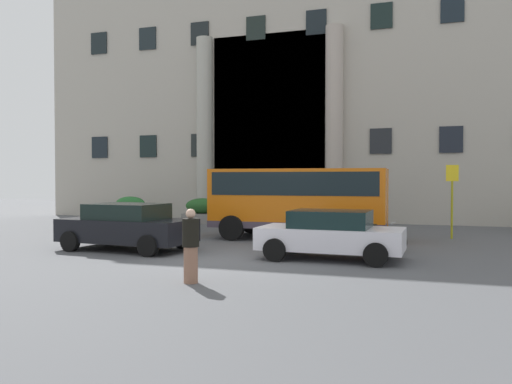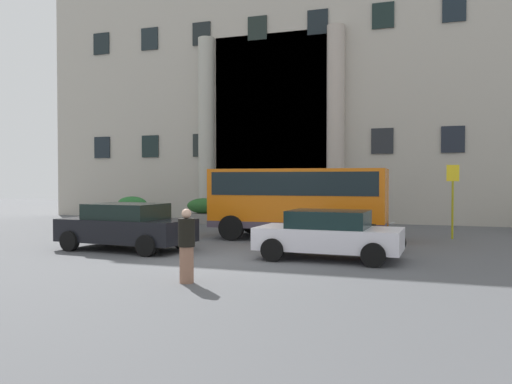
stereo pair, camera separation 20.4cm
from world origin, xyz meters
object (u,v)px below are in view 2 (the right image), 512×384
at_px(hedge_planter_far_east, 306,210).
at_px(motorcycle_near_kerb, 371,236).
at_px(hedge_planter_entrance_right, 132,209).
at_px(pedestrian_woman_with_bag, 187,246).
at_px(parked_coupe_end, 329,234).
at_px(hedge_planter_east, 204,211).
at_px(parked_estate_mid, 126,226).
at_px(bus_stop_sign, 453,193).
at_px(orange_minibus, 299,197).

bearing_deg(hedge_planter_far_east, motorcycle_near_kerb, -63.01).
xyz_separation_m(hedge_planter_entrance_right, pedestrian_woman_with_bag, (10.07, -13.73, 0.17)).
bearing_deg(parked_coupe_end, pedestrian_woman_with_bag, -116.64).
height_order(hedge_planter_east, parked_coupe_end, parked_coupe_end).
xyz_separation_m(hedge_planter_east, pedestrian_woman_with_bag, (5.80, -13.47, 0.18)).
height_order(hedge_planter_far_east, parked_estate_mid, hedge_planter_far_east).
xyz_separation_m(hedge_planter_east, parked_estate_mid, (1.72, -9.48, 0.14)).
bearing_deg(hedge_planter_far_east, parked_estate_mid, -109.38).
height_order(bus_stop_sign, motorcycle_near_kerb, bus_stop_sign).
bearing_deg(hedge_planter_east, hedge_planter_far_east, 2.70).
height_order(hedge_planter_east, parked_estate_mid, parked_estate_mid).
bearing_deg(hedge_planter_far_east, parked_coupe_end, -73.13).
distance_m(bus_stop_sign, hedge_planter_entrance_right, 16.06).
distance_m(hedge_planter_far_east, parked_coupe_end, 9.98).
bearing_deg(pedestrian_woman_with_bag, hedge_planter_far_east, 19.01).
height_order(bus_stop_sign, parked_coupe_end, bus_stop_sign).
bearing_deg(parked_estate_mid, hedge_planter_far_east, 74.81).
bearing_deg(bus_stop_sign, parked_coupe_end, -118.41).
bearing_deg(motorcycle_near_kerb, orange_minibus, 150.73).
bearing_deg(hedge_planter_entrance_right, parked_coupe_end, -37.88).
bearing_deg(hedge_planter_east, pedestrian_woman_with_bag, -66.71).
xyz_separation_m(hedge_planter_entrance_right, parked_estate_mid, (5.99, -9.74, 0.12)).
bearing_deg(parked_estate_mid, motorcycle_near_kerb, 21.47).
xyz_separation_m(hedge_planter_far_east, motorcycle_near_kerb, (3.81, -7.47, -0.29)).
xyz_separation_m(parked_estate_mid, pedestrian_woman_with_bag, (4.08, -4.00, 0.05)).
bearing_deg(orange_minibus, pedestrian_woman_with_bag, -93.42).
bearing_deg(parked_coupe_end, hedge_planter_far_east, 108.47).
height_order(hedge_planter_far_east, pedestrian_woman_with_bag, pedestrian_woman_with_bag).
height_order(orange_minibus, parked_coupe_end, orange_minibus).
height_order(orange_minibus, hedge_planter_far_east, orange_minibus).
bearing_deg(hedge_planter_east, orange_minibus, -38.49).
xyz_separation_m(motorcycle_near_kerb, pedestrian_woman_with_bag, (-3.14, -6.24, 0.33)).
relative_size(parked_coupe_end, motorcycle_near_kerb, 1.96).
height_order(orange_minibus, hedge_planter_entrance_right, orange_minibus).
bearing_deg(hedge_planter_far_east, hedge_planter_entrance_right, 179.89).
bearing_deg(hedge_planter_east, parked_coupe_end, -49.21).
xyz_separation_m(orange_minibus, hedge_planter_east, (-6.07, 4.83, -0.95)).
xyz_separation_m(bus_stop_sign, motorcycle_near_kerb, (-2.47, -4.16, -1.22)).
height_order(bus_stop_sign, hedge_planter_entrance_right, bus_stop_sign).
bearing_deg(motorcycle_near_kerb, parked_estate_mid, -152.09).
bearing_deg(hedge_planter_far_east, pedestrian_woman_with_bag, -87.23).
relative_size(hedge_planter_entrance_right, motorcycle_near_kerb, 0.87).
relative_size(bus_stop_sign, pedestrian_woman_with_bag, 1.73).
distance_m(parked_estate_mid, pedestrian_woman_with_bag, 5.71).
relative_size(bus_stop_sign, hedge_planter_far_east, 1.25).
relative_size(hedge_planter_east, hedge_planter_entrance_right, 1.06).
xyz_separation_m(bus_stop_sign, parked_coupe_end, (-3.38, -6.24, -0.98)).
relative_size(hedge_planter_far_east, parked_coupe_end, 0.55).
bearing_deg(orange_minibus, parked_estate_mid, -134.74).
bearing_deg(parked_coupe_end, parked_estate_mid, -176.90).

